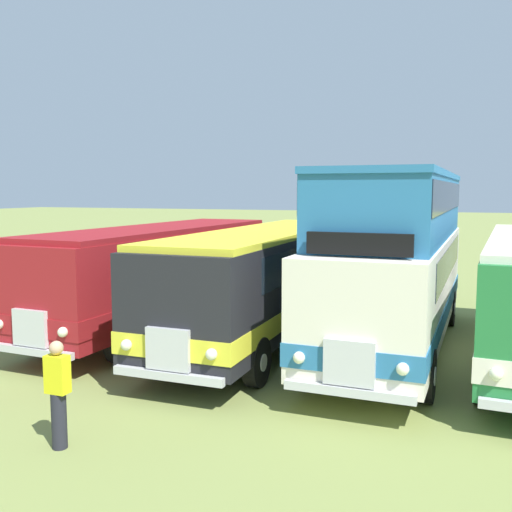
{
  "coord_description": "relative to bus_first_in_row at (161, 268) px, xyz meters",
  "views": [
    {
      "loc": [
        0.19,
        -15.0,
        4.05
      ],
      "look_at": [
        -5.73,
        0.5,
        2.18
      ],
      "focal_mm": 40.93,
      "sensor_mm": 36.0,
      "label": 1
    }
  ],
  "objects": [
    {
      "name": "bus_third_in_row",
      "position": [
        6.83,
        0.04,
        0.72
      ],
      "size": [
        2.73,
        10.53,
        4.49
      ],
      "color": "silver",
      "rests_on": "ground"
    },
    {
      "name": "marshal_person",
      "position": [
        2.68,
        -7.82,
        -0.87
      ],
      "size": [
        0.36,
        0.24,
        1.73
      ],
      "color": "#23232D",
      "rests_on": "ground"
    },
    {
      "name": "bus_first_in_row",
      "position": [
        0.0,
        0.0,
        0.0
      ],
      "size": [
        2.95,
        10.48,
        2.99
      ],
      "color": "maroon",
      "rests_on": "ground"
    },
    {
      "name": "bus_second_in_row",
      "position": [
        3.41,
        -0.04,
        0.0
      ],
      "size": [
        2.63,
        11.18,
        2.99
      ],
      "color": "black",
      "rests_on": "ground"
    },
    {
      "name": "ground_plane",
      "position": [
        8.53,
        0.06,
        -1.75
      ],
      "size": [
        200.0,
        200.0,
        0.0
      ],
      "primitive_type": "plane",
      "color": "olive"
    }
  ]
}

